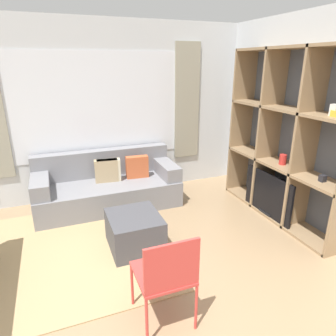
# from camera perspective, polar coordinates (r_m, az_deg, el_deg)

# --- Properties ---
(wall_back) EXTENTS (5.99, 0.11, 2.70)m
(wall_back) POSITION_cam_1_polar(r_m,az_deg,el_deg) (4.82, -13.24, 10.31)
(wall_back) COLOR silver
(wall_back) RESTS_ON ground_plane
(wall_right) EXTENTS (0.07, 4.39, 2.70)m
(wall_right) POSITION_cam_1_polar(r_m,az_deg,el_deg) (4.43, 23.77, 8.34)
(wall_right) COLOR silver
(wall_right) RESTS_ON ground_plane
(area_rug) EXTENTS (2.35, 2.21, 0.01)m
(area_rug) POSITION_cam_1_polar(r_m,az_deg,el_deg) (3.79, -19.64, -14.99)
(area_rug) COLOR tan
(area_rug) RESTS_ON ground_plane
(shelving_unit) EXTENTS (0.41, 2.07, 2.27)m
(shelving_unit) POSITION_cam_1_polar(r_m,az_deg,el_deg) (4.31, 21.86, 4.76)
(shelving_unit) COLOR #515660
(shelving_unit) RESTS_ON ground_plane
(couch_main) EXTENTS (2.09, 0.86, 0.80)m
(couch_main) POSITION_cam_1_polar(r_m,az_deg,el_deg) (4.66, -11.36, -3.45)
(couch_main) COLOR gray
(couch_main) RESTS_ON ground_plane
(ottoman) EXTENTS (0.59, 0.64, 0.42)m
(ottoman) POSITION_cam_1_polar(r_m,az_deg,el_deg) (3.61, -6.39, -11.93)
(ottoman) COLOR #47474C
(ottoman) RESTS_ON ground_plane
(folding_chair) EXTENTS (0.44, 0.46, 0.86)m
(folding_chair) POSITION_cam_1_polar(r_m,az_deg,el_deg) (2.49, -0.34, -19.37)
(folding_chair) COLOR #CC3D38
(folding_chair) RESTS_ON ground_plane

